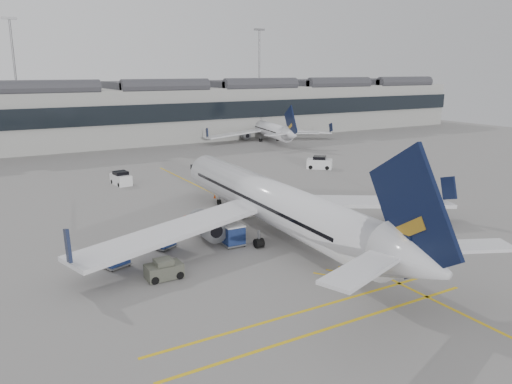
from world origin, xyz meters
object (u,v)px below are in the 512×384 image
ramp_agent_a (210,223)px  ramp_agent_b (185,224)px  belt_loader (250,210)px  baggage_cart_a (212,226)px  airliner_main (274,203)px  pushback_tug (164,270)px

ramp_agent_a → ramp_agent_b: bearing=115.1°
belt_loader → ramp_agent_a: (-6.15, -3.31, 0.37)m
belt_loader → baggage_cart_a: 7.70m
airliner_main → belt_loader: airliner_main is taller
pushback_tug → ramp_agent_b: bearing=59.4°
belt_loader → baggage_cart_a: bearing=-147.2°
airliner_main → belt_loader: size_ratio=8.40×
airliner_main → pushback_tug: bearing=-159.7°
ramp_agent_a → ramp_agent_b: 2.35m
baggage_cart_a → ramp_agent_b: size_ratio=1.28×
pushback_tug → belt_loader: bearing=39.6°
ramp_agent_a → baggage_cart_a: bearing=-141.8°
belt_loader → ramp_agent_b: (-8.20, -2.17, 0.27)m
baggage_cart_a → pushback_tug: 9.83m
ramp_agent_a → pushback_tug: size_ratio=0.73×
ramp_agent_b → pushback_tug: bearing=18.8°
airliner_main → ramp_agent_a: airliner_main is taller
airliner_main → ramp_agent_b: bearing=145.1°
airliner_main → baggage_cart_a: (-4.81, 2.96, -2.18)m
belt_loader → ramp_agent_a: belt_loader is taller
airliner_main → pushback_tug: (-11.90, -3.85, -2.52)m
ramp_agent_a → airliner_main: bearing=-76.5°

